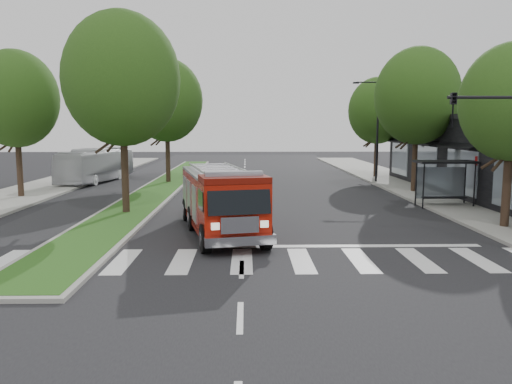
% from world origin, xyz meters
% --- Properties ---
extents(ground, '(140.00, 140.00, 0.00)m').
position_xyz_m(ground, '(0.00, 0.00, 0.00)').
color(ground, black).
rests_on(ground, ground).
extents(sidewalk_right, '(5.00, 80.00, 0.15)m').
position_xyz_m(sidewalk_right, '(12.50, 10.00, 0.07)').
color(sidewalk_right, gray).
rests_on(sidewalk_right, ground).
extents(median, '(3.00, 50.00, 0.15)m').
position_xyz_m(median, '(-6.00, 18.00, 0.08)').
color(median, gray).
rests_on(median, ground).
extents(bus_shelter, '(3.20, 1.60, 2.61)m').
position_xyz_m(bus_shelter, '(11.20, 8.15, 2.04)').
color(bus_shelter, black).
rests_on(bus_shelter, ground).
extents(tree_right_near, '(4.40, 4.40, 8.05)m').
position_xyz_m(tree_right_near, '(11.50, 2.00, 5.51)').
color(tree_right_near, black).
rests_on(tree_right_near, ground).
extents(tree_right_mid, '(5.60, 5.60, 9.72)m').
position_xyz_m(tree_right_mid, '(11.50, 14.00, 6.49)').
color(tree_right_mid, black).
rests_on(tree_right_mid, ground).
extents(tree_right_far, '(5.00, 5.00, 8.73)m').
position_xyz_m(tree_right_far, '(11.50, 24.00, 5.84)').
color(tree_right_far, black).
rests_on(tree_right_far, ground).
extents(tree_median_near, '(5.80, 5.80, 10.16)m').
position_xyz_m(tree_median_near, '(-6.00, 6.00, 6.81)').
color(tree_median_near, black).
rests_on(tree_median_near, ground).
extents(tree_median_far, '(5.60, 5.60, 9.72)m').
position_xyz_m(tree_median_far, '(-6.00, 20.00, 6.49)').
color(tree_median_far, black).
rests_on(tree_median_far, ground).
extents(tree_left_mid, '(5.20, 5.20, 9.16)m').
position_xyz_m(tree_left_mid, '(-14.00, 12.00, 6.16)').
color(tree_left_mid, black).
rests_on(tree_left_mid, ground).
extents(streetlight_right_far, '(2.11, 0.20, 8.00)m').
position_xyz_m(streetlight_right_far, '(10.35, 20.00, 4.48)').
color(streetlight_right_far, black).
rests_on(streetlight_right_far, ground).
extents(fire_engine, '(4.20, 8.64, 2.88)m').
position_xyz_m(fire_engine, '(-0.93, 1.47, 1.38)').
color(fire_engine, '#5E0D05').
rests_on(fire_engine, ground).
extents(city_bus, '(3.86, 10.06, 2.73)m').
position_xyz_m(city_bus, '(-12.00, 21.42, 1.37)').
color(city_bus, silver).
rests_on(city_bus, ground).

